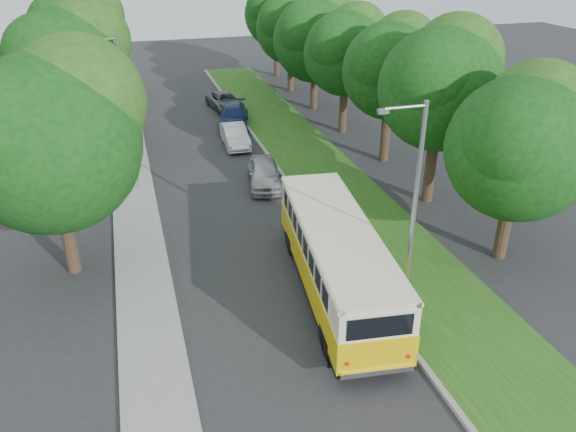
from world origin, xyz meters
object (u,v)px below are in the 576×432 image
object	(u,v)px
vintage_bus	(336,261)
car_grey	(225,101)
lamppost_near	(412,207)
car_blue	(234,117)
car_white	(235,136)
lamppost_far	(123,96)
car_silver	(264,173)

from	to	relation	value
vintage_bus	car_grey	bearing A→B (deg)	94.97
lamppost_near	car_blue	world-z (taller)	lamppost_near
car_blue	car_white	bearing A→B (deg)	-86.97
vintage_bus	car_blue	xyz separation A→B (m)	(0.47, 22.01, -0.81)
lamppost_far	vintage_bus	distance (m)	18.26
lamppost_far	car_silver	distance (m)	9.60
lamppost_far	car_white	world-z (taller)	lamppost_far
lamppost_near	car_white	world-z (taller)	lamppost_near
vintage_bus	lamppost_far	bearing A→B (deg)	119.25
lamppost_near	car_grey	distance (m)	28.67
lamppost_far	vintage_bus	bearing A→B (deg)	-67.22
vintage_bus	car_white	bearing A→B (deg)	97.37
lamppost_far	car_blue	bearing A→B (deg)	35.55
car_grey	lamppost_far	bearing A→B (deg)	-134.70
lamppost_near	car_white	xyz separation A→B (m)	(-2.19, 19.73, -3.68)
car_silver	car_white	xyz separation A→B (m)	(-0.25, 6.90, -0.04)
vintage_bus	car_silver	distance (m)	11.03
car_blue	car_grey	bearing A→B (deg)	100.50
lamppost_far	car_silver	size ratio (longest dim) A/B	1.76
vintage_bus	car_white	distance (m)	17.92
car_silver	vintage_bus	bearing A→B (deg)	-79.79
lamppost_near	car_white	size ratio (longest dim) A/B	1.92
lamppost_near	car_blue	xyz separation A→B (m)	(-1.44, 23.84, -3.65)
vintage_bus	car_blue	distance (m)	22.03
car_white	lamppost_far	bearing A→B (deg)	-168.31
car_silver	car_blue	size ratio (longest dim) A/B	0.86
lamppost_near	car_white	bearing A→B (deg)	96.32
lamppost_far	car_grey	size ratio (longest dim) A/B	1.62
lamppost_near	car_blue	bearing A→B (deg)	93.45
lamppost_near	car_blue	distance (m)	24.16
vintage_bus	car_white	size ratio (longest dim) A/B	2.47
lamppost_far	vintage_bus	size ratio (longest dim) A/B	0.73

